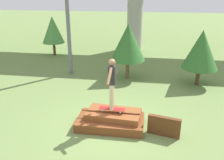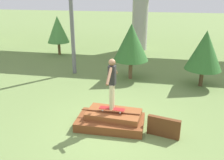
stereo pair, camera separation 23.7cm
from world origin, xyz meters
name	(u,v)px [view 1 (the left image)]	position (x,y,z in m)	size (l,w,h in m)	color
ground_plane	(110,126)	(0.00, 0.00, 0.00)	(80.00, 80.00, 0.00)	olive
scrap_pile	(111,120)	(0.03, 0.03, 0.22)	(2.17, 1.23, 0.55)	brown
scrap_plank_loose	(164,126)	(1.70, -0.27, 0.31)	(1.00, 0.37, 0.63)	#5B3319
skateboard	(112,109)	(0.05, 0.04, 0.62)	(0.85, 0.28, 0.09)	maroon
skater	(112,81)	(0.05, 0.04, 1.59)	(0.24, 1.17, 1.65)	#C6B78E
utility_pole	(67,4)	(-2.90, 4.96, 3.55)	(1.30, 0.20, 6.85)	slate
tree_behind_left	(128,42)	(0.11, 4.67, 1.82)	(1.69, 1.69, 2.71)	brown
tree_behind_right	(201,50)	(3.42, 4.27, 1.68)	(1.62, 1.62, 2.56)	#4C3823
tree_mid_back	(53,30)	(-5.16, 8.48, 1.68)	(1.43, 1.43, 2.55)	brown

